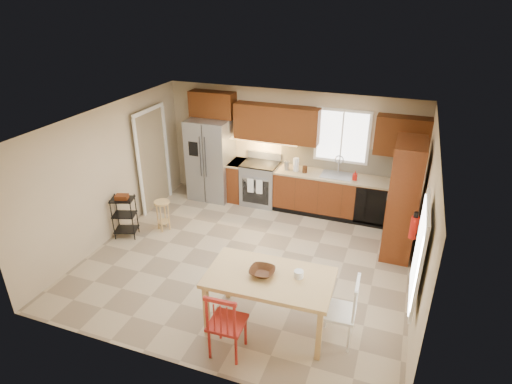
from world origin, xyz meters
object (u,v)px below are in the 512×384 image
at_px(soap_bottle, 355,175).
at_px(pantry, 403,199).
at_px(refrigerator, 211,159).
at_px(utility_cart, 125,217).
at_px(table_bowl, 262,275).
at_px(fire_extinguisher, 414,228).
at_px(chair_white, 338,310).
at_px(bar_stool, 163,215).
at_px(range_stove, 260,184).
at_px(table_jar, 299,276).
at_px(dining_table, 269,301).
at_px(chair_red, 227,321).

xyz_separation_m(soap_bottle, pantry, (0.95, -0.90, 0.05)).
relative_size(refrigerator, utility_cart, 2.18).
bearing_deg(pantry, table_bowl, -122.58).
distance_m(pantry, fire_extinguisher, 1.07).
relative_size(chair_white, utility_cart, 1.21).
distance_m(pantry, bar_stool, 4.51).
height_order(refrigerator, utility_cart, refrigerator).
bearing_deg(utility_cart, range_stove, 30.79).
relative_size(pantry, table_jar, 13.11).
bearing_deg(table_jar, dining_table, -164.05).
bearing_deg(pantry, chair_white, -103.48).
relative_size(table_bowl, utility_cart, 0.42).
xyz_separation_m(soap_bottle, dining_table, (-0.62, -3.52, -0.58)).
relative_size(dining_table, table_bowl, 4.94).
xyz_separation_m(table_jar, bar_stool, (-3.19, 1.72, -0.57)).
bearing_deg(range_stove, bar_stool, -128.35).
xyz_separation_m(pantry, chair_red, (-1.92, -3.27, -0.55)).
relative_size(pantry, dining_table, 1.23).
xyz_separation_m(refrigerator, utility_cart, (-0.80, -2.18, -0.49)).
xyz_separation_m(refrigerator, range_stove, (1.15, 0.06, -0.45)).
bearing_deg(chair_red, soap_bottle, 74.80).
xyz_separation_m(soap_bottle, fire_extinguisher, (1.15, -1.95, 0.10)).
xyz_separation_m(dining_table, bar_stool, (-2.82, 1.83, -0.11)).
height_order(refrigerator, table_bowl, refrigerator).
distance_m(range_stove, dining_table, 3.87).
bearing_deg(dining_table, chair_red, -120.46).
bearing_deg(table_jar, chair_white, -5.65).
bearing_deg(refrigerator, chair_red, -62.15).
relative_size(soap_bottle, table_jar, 1.19).
height_order(pantry, utility_cart, pantry).
xyz_separation_m(fire_extinguisher, chair_red, (-2.12, -2.22, -0.60)).
distance_m(dining_table, chair_red, 0.74).
relative_size(fire_extinguisher, chair_red, 0.36).
relative_size(range_stove, chair_red, 0.92).
xyz_separation_m(dining_table, table_jar, (0.37, 0.11, 0.46)).
relative_size(chair_white, table_jar, 6.28).
xyz_separation_m(pantry, fire_extinguisher, (0.20, -1.05, 0.05)).
distance_m(soap_bottle, chair_white, 3.52).
height_order(fire_extinguisher, table_jar, fire_extinguisher).
relative_size(fire_extinguisher, chair_white, 0.36).
distance_m(pantry, table_bowl, 3.11).
xyz_separation_m(chair_red, chair_white, (1.30, 0.70, 0.00)).
xyz_separation_m(table_bowl, table_jar, (0.48, 0.11, 0.03)).
height_order(soap_bottle, chair_red, soap_bottle).
bearing_deg(table_bowl, soap_bottle, 78.39).
distance_m(fire_extinguisher, table_bowl, 2.45).
bearing_deg(pantry, range_stove, 161.71).
bearing_deg(refrigerator, utility_cart, -110.18).
bearing_deg(pantry, utility_cart, -165.75).
bearing_deg(fire_extinguisher, range_stove, 147.38).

